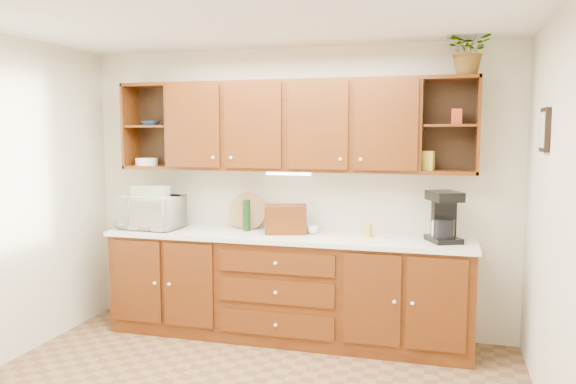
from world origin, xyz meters
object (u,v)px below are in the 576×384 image
Objects in this scene: coffee_maker at (444,217)px; bread_box at (285,219)px; potted_plant at (470,50)px; microwave at (151,212)px.

bread_box is at bearing 154.78° from coffee_maker.
bread_box is 1.36m from coffee_maker.
potted_plant is (0.16, 0.07, 1.35)m from coffee_maker.
coffee_maker is at bearing 4.97° from microwave.
potted_plant is at bearing -13.94° from bread_box.
coffee_maker reaches higher than bread_box.
coffee_maker is at bearing -16.74° from bread_box.
bread_box is at bearing 7.06° from microwave.
microwave is at bearing 156.75° from coffee_maker.
potted_plant is (2.80, 0.14, 1.39)m from microwave.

